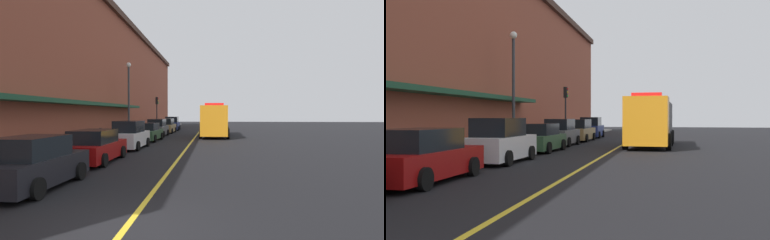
% 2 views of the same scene
% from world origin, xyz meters
% --- Properties ---
extents(ground_plane, '(112.00, 112.00, 0.00)m').
position_xyz_m(ground_plane, '(0.00, 25.00, 0.00)').
color(ground_plane, black).
extents(sidewalk_left, '(2.40, 70.00, 0.15)m').
position_xyz_m(sidewalk_left, '(-6.20, 25.00, 0.07)').
color(sidewalk_left, gray).
rests_on(sidewalk_left, ground).
extents(lane_center_stripe, '(0.16, 70.00, 0.01)m').
position_xyz_m(lane_center_stripe, '(0.00, 25.00, 0.00)').
color(lane_center_stripe, gold).
rests_on(lane_center_stripe, ground).
extents(brick_building_left, '(13.12, 64.00, 12.44)m').
position_xyz_m(brick_building_left, '(-13.37, 23.99, 6.23)').
color(brick_building_left, brown).
rests_on(brick_building_left, ground).
extents(parked_car_1, '(2.13, 4.91, 1.62)m').
position_xyz_m(parked_car_1, '(-4.00, 8.56, 0.76)').
color(parked_car_1, maroon).
rests_on(parked_car_1, ground).
extents(parked_car_2, '(2.04, 4.54, 1.91)m').
position_xyz_m(parked_car_2, '(-3.86, 14.45, 0.88)').
color(parked_car_2, silver).
rests_on(parked_car_2, ground).
extents(parked_car_3, '(2.12, 4.54, 1.58)m').
position_xyz_m(parked_car_3, '(-3.86, 20.43, 0.75)').
color(parked_car_3, '#2D5133').
rests_on(parked_car_3, ground).
extents(parked_car_4, '(1.96, 4.48, 1.82)m').
position_xyz_m(parked_car_4, '(-4.00, 25.64, 0.84)').
color(parked_car_4, '#595B60').
rests_on(parked_car_4, ground).
extents(parked_car_5, '(2.13, 4.90, 1.76)m').
position_xyz_m(parked_car_5, '(-3.93, 31.20, 0.82)').
color(parked_car_5, '#A5844C').
rests_on(parked_car_5, ground).
extents(parked_car_6, '(2.19, 4.94, 1.92)m').
position_xyz_m(parked_car_6, '(-3.99, 37.30, 0.89)').
color(parked_car_6, navy).
rests_on(parked_car_6, ground).
extents(utility_truck, '(3.06, 9.50, 3.38)m').
position_xyz_m(utility_truck, '(2.02, 26.18, 1.61)').
color(utility_truck, orange).
rests_on(utility_truck, ground).
extents(parking_meter_1, '(0.14, 0.18, 1.33)m').
position_xyz_m(parking_meter_1, '(-5.35, 12.93, 1.06)').
color(parking_meter_1, '#4C4C51').
rests_on(parking_meter_1, sidewalk_left).
extents(street_lamp_left, '(0.44, 0.44, 6.94)m').
position_xyz_m(street_lamp_left, '(-5.95, 21.75, 4.40)').
color(street_lamp_left, '#33383D').
rests_on(street_lamp_left, sidewalk_left).
extents(traffic_light_near, '(0.38, 0.36, 4.30)m').
position_xyz_m(traffic_light_near, '(-5.29, 32.44, 3.16)').
color(traffic_light_near, '#232326').
rests_on(traffic_light_near, sidewalk_left).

